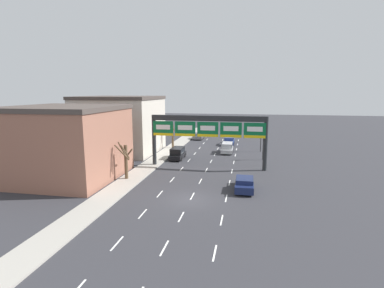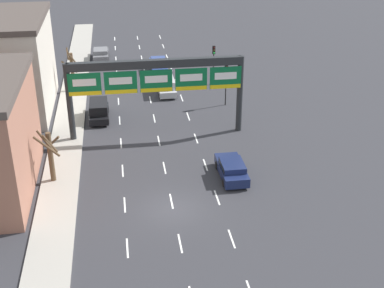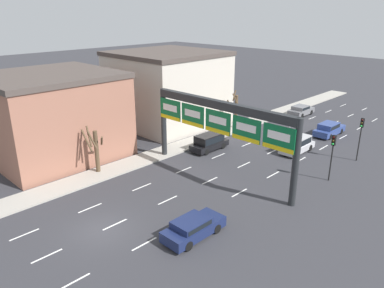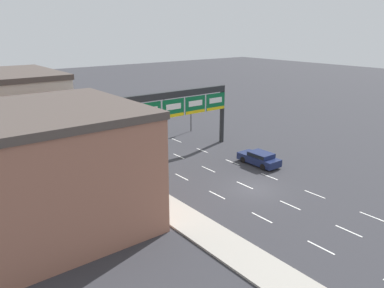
{
  "view_description": "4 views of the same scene",
  "coord_description": "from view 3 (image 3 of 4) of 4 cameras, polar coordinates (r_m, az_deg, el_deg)",
  "views": [
    {
      "loc": [
        5.09,
        -26.4,
        10.08
      ],
      "look_at": [
        -1.82,
        10.52,
        3.47
      ],
      "focal_mm": 28.0,
      "sensor_mm": 36.0,
      "label": 1
    },
    {
      "loc": [
        -3.21,
        -31.16,
        20.32
      ],
      "look_at": [
        1.84,
        3.44,
        3.21
      ],
      "focal_mm": 50.0,
      "sensor_mm": 36.0,
      "label": 2
    },
    {
      "loc": [
        19.87,
        -11.47,
        14.35
      ],
      "look_at": [
        -2.36,
        11.16,
        2.82
      ],
      "focal_mm": 35.0,
      "sensor_mm": 36.0,
      "label": 3
    },
    {
      "loc": [
        -22.65,
        -20.38,
        13.47
      ],
      "look_at": [
        -2.43,
        5.54,
        3.22
      ],
      "focal_mm": 35.0,
      "sensor_mm": 36.0,
      "label": 4
    }
  ],
  "objects": [
    {
      "name": "car_blue",
      "position": [
        47.6,
        20.15,
        2.21
      ],
      "size": [
        1.9,
        4.87,
        1.53
      ],
      "color": "navy",
      "rests_on": "ground_plane"
    },
    {
      "name": "traffic_light_mid_block",
      "position": [
        34.29,
        20.65,
        -0.64
      ],
      "size": [
        0.3,
        0.35,
        4.21
      ],
      "color": "black",
      "rests_on": "ground_plane"
    },
    {
      "name": "tree_bare_closest",
      "position": [
        47.14,
        6.64,
        5.25
      ],
      "size": [
        1.67,
        1.4,
        4.68
      ],
      "color": "brown",
      "rests_on": "sidewalk_left"
    },
    {
      "name": "car_navy",
      "position": [
        25.31,
        0.14,
        -12.55
      ],
      "size": [
        1.89,
        4.54,
        1.37
      ],
      "color": "#19234C",
      "rests_on": "ground_plane"
    },
    {
      "name": "building_far",
      "position": [
        48.81,
        -3.72,
        8.5
      ],
      "size": [
        12.27,
        12.41,
        9.31
      ],
      "color": "beige",
      "rests_on": "ground_plane"
    },
    {
      "name": "ground_plane",
      "position": [
        27.06,
        -13.44,
        -12.66
      ],
      "size": [
        220.0,
        220.0,
        0.0
      ],
      "primitive_type": "plane",
      "color": "#333338"
    },
    {
      "name": "suv_silver",
      "position": [
        40.86,
        15.73,
        0.04
      ],
      "size": [
        1.83,
        4.5,
        1.68
      ],
      "color": "#B7B7BC",
      "rests_on": "ground_plane"
    },
    {
      "name": "tree_bare_second",
      "position": [
        34.85,
        -14.53,
        -0.62
      ],
      "size": [
        1.82,
        1.83,
        4.36
      ],
      "color": "brown",
      "rests_on": "sidewalk_left"
    },
    {
      "name": "building_near",
      "position": [
        40.15,
        -20.46,
        4.13
      ],
      "size": [
        11.67,
        12.22,
        8.47
      ],
      "color": "#9E6651",
      "rests_on": "ground_plane"
    },
    {
      "name": "sidewalk_left",
      "position": [
        33.35,
        -20.96,
        -6.79
      ],
      "size": [
        2.8,
        110.0,
        0.15
      ],
      "color": "#A8A399",
      "rests_on": "ground_plane"
    },
    {
      "name": "lane_dashes",
      "position": [
        34.99,
        5.47,
        -4.32
      ],
      "size": [
        6.72,
        67.0,
        0.01
      ],
      "color": "white",
      "rests_on": "ground_plane"
    },
    {
      "name": "suv_black",
      "position": [
        40.01,
        2.65,
        0.42
      ],
      "size": [
        1.84,
        4.45,
        1.74
      ],
      "color": "black",
      "rests_on": "ground_plane"
    },
    {
      "name": "traffic_light_near_gantry",
      "position": [
        39.92,
        24.36,
        1.87
      ],
      "size": [
        0.3,
        0.35,
        4.39
      ],
      "color": "black",
      "rests_on": "ground_plane"
    },
    {
      "name": "sign_gantry",
      "position": [
        32.17,
        4.28,
        3.71
      ],
      "size": [
        15.33,
        0.7,
        6.98
      ],
      "color": "#232628",
      "rests_on": "ground_plane"
    },
    {
      "name": "car_grey",
      "position": [
        55.46,
        16.27,
        4.98
      ],
      "size": [
        1.94,
        4.39,
        1.4
      ],
      "color": "slate",
      "rests_on": "ground_plane"
    }
  ]
}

